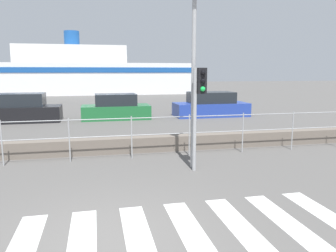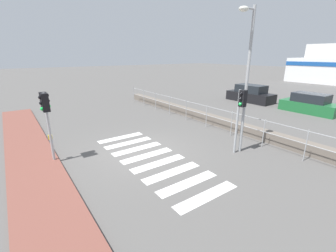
# 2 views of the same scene
# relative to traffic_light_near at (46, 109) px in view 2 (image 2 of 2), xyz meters

# --- Properties ---
(ground_plane) EXTENTS (160.00, 160.00, 0.00)m
(ground_plane) POSITION_rel_traffic_light_near_xyz_m (1.17, 3.37, -2.21)
(ground_plane) COLOR #565451
(sidewalk_brick) EXTENTS (24.00, 1.80, 0.12)m
(sidewalk_brick) POSITION_rel_traffic_light_near_xyz_m (1.17, -0.73, -2.15)
(sidewalk_brick) COLOR brown
(sidewalk_brick) RESTS_ON ground_plane
(crosswalk) EXTENTS (6.75, 2.40, 0.01)m
(crosswalk) POSITION_rel_traffic_light_near_xyz_m (2.11, 3.37, -2.20)
(crosswalk) COLOR silver
(crosswalk) RESTS_ON ground_plane
(seawall) EXTENTS (22.80, 0.55, 0.51)m
(seawall) POSITION_rel_traffic_light_near_xyz_m (1.17, 9.19, -1.95)
(seawall) COLOR #6B6056
(seawall) RESTS_ON ground_plane
(harbor_fence) EXTENTS (20.56, 0.04, 1.34)m
(harbor_fence) POSITION_rel_traffic_light_near_xyz_m (1.17, 8.32, -1.33)
(harbor_fence) COLOR #9EA0A3
(harbor_fence) RESTS_ON ground_plane
(traffic_light_near) EXTENTS (0.58, 0.41, 2.82)m
(traffic_light_near) POSITION_rel_traffic_light_near_xyz_m (0.00, 0.00, 0.00)
(traffic_light_near) COLOR #9EA0A3
(traffic_light_near) RESTS_ON ground_plane
(traffic_light_far) EXTENTS (0.34, 0.32, 2.80)m
(traffic_light_far) POSITION_rel_traffic_light_near_xyz_m (3.74, 6.68, -0.15)
(traffic_light_far) COLOR #9EA0A3
(traffic_light_far) RESTS_ON ground_plane
(streetlamp) EXTENTS (0.32, 0.90, 5.94)m
(streetlamp) POSITION_rel_traffic_light_near_xyz_m (3.69, 6.87, 1.46)
(streetlamp) COLOR #9EA0A3
(streetlamp) RESTS_ON ground_plane
(parked_car_black) EXTENTS (4.22, 1.74, 1.54)m
(parked_car_black) POSITION_rel_traffic_light_near_xyz_m (-2.96, 17.21, -1.55)
(parked_car_black) COLOR black
(parked_car_black) RESTS_ON ground_plane
(parked_car_green) EXTENTS (3.84, 1.71, 1.44)m
(parked_car_green) POSITION_rel_traffic_light_near_xyz_m (2.16, 17.21, -1.59)
(parked_car_green) COLOR #1E6633
(parked_car_green) RESTS_ON ground_plane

